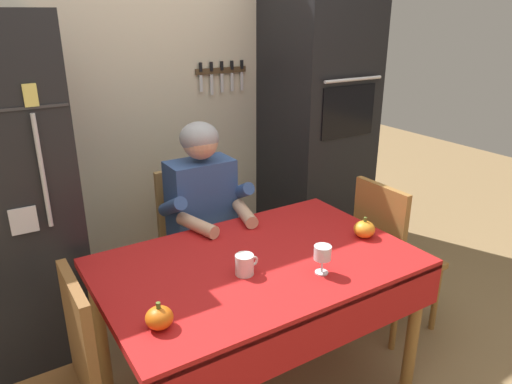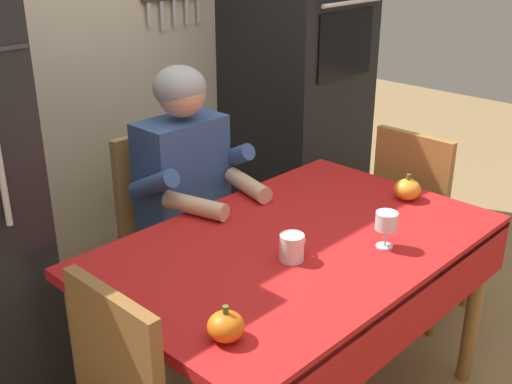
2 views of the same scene
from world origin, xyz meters
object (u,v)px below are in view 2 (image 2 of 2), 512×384
(pumpkin_large, at_px, (407,189))
(wall_oven, at_px, (297,66))
(seated_person, at_px, (194,192))
(chair_right_side, at_px, (418,217))
(chair_behind_person, at_px, (168,228))
(coffee_mug, at_px, (292,247))
(wine_glass, at_px, (386,222))
(dining_table, at_px, (301,264))
(pumpkin_medium, at_px, (226,326))

(pumpkin_large, bearing_deg, wall_oven, 63.94)
(seated_person, bearing_deg, chair_right_side, -32.52)
(chair_behind_person, height_order, seated_person, seated_person)
(chair_right_side, bearing_deg, pumpkin_large, -160.80)
(seated_person, height_order, coffee_mug, seated_person)
(seated_person, relative_size, coffee_mug, 11.59)
(chair_right_side, xyz_separation_m, wine_glass, (-0.73, -0.28, 0.32))
(chair_behind_person, xyz_separation_m, pumpkin_large, (0.53, -0.85, 0.27))
(wall_oven, bearing_deg, coffee_mug, -140.03)
(chair_right_side, height_order, coffee_mug, chair_right_side)
(dining_table, bearing_deg, coffee_mug, -155.20)
(wall_oven, xyz_separation_m, coffee_mug, (-1.16, -0.97, -0.27))
(wine_glass, distance_m, pumpkin_medium, 0.73)
(dining_table, height_order, chair_behind_person, chair_behind_person)
(wall_oven, xyz_separation_m, chair_behind_person, (-1.01, -0.13, -0.54))
(seated_person, bearing_deg, wine_glass, -81.15)
(pumpkin_medium, bearing_deg, dining_table, 20.43)
(coffee_mug, bearing_deg, pumpkin_medium, -160.73)
(wall_oven, distance_m, pumpkin_medium, 1.98)
(chair_behind_person, xyz_separation_m, wine_glass, (0.13, -1.01, 0.32))
(pumpkin_medium, bearing_deg, coffee_mug, 19.27)
(wall_oven, height_order, pumpkin_medium, wall_oven)
(dining_table, bearing_deg, chair_behind_person, 87.17)
(dining_table, height_order, pumpkin_large, pumpkin_large)
(seated_person, xyz_separation_m, pumpkin_medium, (-0.60, -0.81, 0.04))
(dining_table, distance_m, chair_right_side, 0.91)
(wall_oven, xyz_separation_m, seated_person, (-1.01, -0.32, -0.31))
(chair_behind_person, bearing_deg, coffee_mug, -100.21)
(pumpkin_large, bearing_deg, seated_person, 128.55)
(seated_person, relative_size, chair_right_side, 1.34)
(seated_person, height_order, pumpkin_large, seated_person)
(chair_behind_person, xyz_separation_m, pumpkin_medium, (-0.60, -1.00, 0.27))
(chair_behind_person, xyz_separation_m, coffee_mug, (-0.15, -0.84, 0.27))
(wall_oven, height_order, dining_table, wall_oven)
(seated_person, distance_m, coffee_mug, 0.68)
(dining_table, bearing_deg, chair_right_side, 3.47)
(chair_behind_person, xyz_separation_m, seated_person, (-0.00, -0.19, 0.23))
(pumpkin_large, bearing_deg, pumpkin_medium, -172.60)
(seated_person, bearing_deg, pumpkin_medium, -126.27)
(chair_behind_person, bearing_deg, seated_person, -90.00)
(dining_table, height_order, coffee_mug, coffee_mug)
(seated_person, bearing_deg, dining_table, -93.71)
(chair_behind_person, height_order, pumpkin_large, chair_behind_person)
(wine_glass, bearing_deg, chair_behind_person, 97.22)
(coffee_mug, bearing_deg, wall_oven, 39.97)
(coffee_mug, height_order, wine_glass, wine_glass)
(wall_oven, distance_m, chair_right_side, 1.03)
(wall_oven, relative_size, chair_behind_person, 2.26)
(pumpkin_medium, bearing_deg, wall_oven, 35.13)
(chair_behind_person, bearing_deg, pumpkin_large, -58.18)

